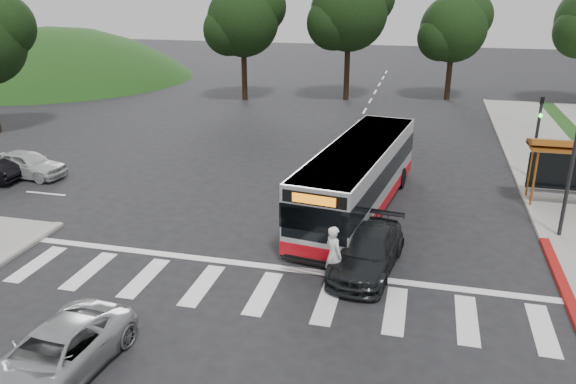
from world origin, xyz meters
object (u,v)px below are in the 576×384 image
(transit_bus, at_px, (358,179))
(pedestrian, at_px, (334,255))
(dark_sedan, at_px, (368,251))
(silver_suv_south, at_px, (54,355))

(transit_bus, bearing_deg, pedestrian, -81.80)
(pedestrian, xyz_separation_m, dark_sedan, (0.96, 1.10, -0.30))
(transit_bus, relative_size, dark_sedan, 2.42)
(dark_sedan, bearing_deg, pedestrian, -123.35)
(transit_bus, relative_size, pedestrian, 5.71)
(transit_bus, bearing_deg, dark_sedan, -70.90)
(transit_bus, relative_size, silver_suv_south, 2.46)
(pedestrian, bearing_deg, dark_sedan, -87.38)
(transit_bus, distance_m, dark_sedan, 5.15)
(pedestrian, bearing_deg, silver_suv_south, 91.03)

